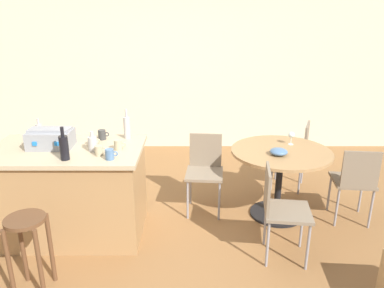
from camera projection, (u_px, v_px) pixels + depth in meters
ground_plane at (153, 238)px, 3.71m from camera, size 8.80×8.80×0.00m
back_wall at (168, 65)px, 5.92m from camera, size 8.00×0.10×2.70m
kitchen_island at (71, 191)px, 3.68m from camera, size 1.46×0.88×0.91m
wooden_stool at (29, 240)px, 2.87m from camera, size 0.31×0.31×0.66m
dining_table at (281, 166)px, 3.96m from camera, size 1.05×1.05×0.76m
folding_chair_near at (206, 167)px, 4.12m from camera, size 0.43×0.43×0.86m
folding_chair_far at (281, 206)px, 3.28m from camera, size 0.45×0.45×0.87m
folding_chair_left at (356, 180)px, 3.84m from camera, size 0.44×0.44×0.85m
folding_chair_right at (296, 150)px, 4.64m from camera, size 0.52×0.52×0.86m
toolbox at (52, 138)px, 3.54m from camera, size 0.41×0.28×0.19m
bottle_0 at (128, 127)px, 3.79m from camera, size 0.07×0.07×0.31m
bottle_1 at (40, 131)px, 3.77m from camera, size 0.06×0.06×0.22m
bottle_2 at (94, 143)px, 3.44m from camera, size 0.08×0.08×0.19m
bottle_3 at (65, 147)px, 3.23m from camera, size 0.08×0.08×0.30m
cup_0 at (100, 150)px, 3.35m from camera, size 0.11×0.07×0.09m
cup_1 at (103, 135)px, 3.77m from camera, size 0.11×0.08×0.10m
cup_2 at (119, 145)px, 3.48m from camera, size 0.11×0.08×0.10m
cup_3 at (111, 154)px, 3.25m from camera, size 0.11×0.08×0.09m
cup_4 at (94, 141)px, 3.61m from camera, size 0.12×0.08×0.08m
wine_glass at (292, 135)px, 4.05m from camera, size 0.07×0.07×0.14m
serving_bowl at (280, 152)px, 3.77m from camera, size 0.18×0.18×0.07m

